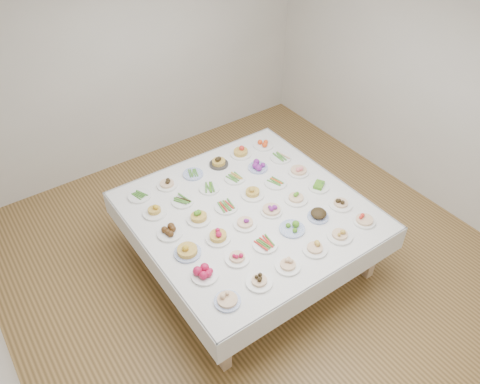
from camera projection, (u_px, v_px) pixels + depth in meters
room_envelope at (251, 117)px, 4.05m from camera, size 5.02×5.02×2.81m
display_table at (248, 214)px, 4.78m from camera, size 2.22×2.22×0.75m
dish_0 at (227, 298)px, 3.83m from camera, size 0.22×0.22×0.12m
dish_1 at (259, 280)px, 3.99m from camera, size 0.23×0.23×0.11m
dish_2 at (288, 263)px, 4.12m from camera, size 0.22×0.22×0.12m
dish_3 at (315, 246)px, 4.27m from camera, size 0.23×0.23×0.13m
dish_4 at (340, 233)px, 4.41m from camera, size 0.24×0.24×0.12m
dish_5 at (365, 218)px, 4.56m from camera, size 0.21×0.21×0.12m
dish_6 at (205, 272)px, 4.05m from camera, size 0.24×0.24×0.11m
dish_7 at (237, 256)px, 4.20m from camera, size 0.22×0.22×0.11m
dish_8 at (265, 244)px, 4.35m from camera, size 0.24×0.24×0.05m
dish_9 at (292, 227)px, 4.49m from camera, size 0.25×0.25×0.10m
dish_10 at (319, 214)px, 4.61m from camera, size 0.21×0.21×0.12m
dish_11 at (341, 202)px, 4.75m from camera, size 0.23×0.23×0.12m
dish_12 at (187, 249)px, 4.24m from camera, size 0.25×0.25×0.15m
dish_13 at (218, 234)px, 4.38m from camera, size 0.24×0.24×0.15m
dish_14 at (245, 221)px, 4.53m from camera, size 0.23×0.23×0.12m
dish_15 at (272, 208)px, 4.67m from camera, size 0.22×0.22×0.13m
dish_16 at (296, 196)px, 4.82m from camera, size 0.24×0.24×0.12m
dish_17 at (319, 186)px, 4.98m from camera, size 0.22×0.22×0.09m
dish_18 at (170, 230)px, 4.44m from camera, size 0.24×0.24×0.11m
dish_19 at (199, 215)px, 4.58m from camera, size 0.24×0.24×0.14m
dish_20 at (226, 206)px, 4.75m from camera, size 0.23×0.23×0.06m
dish_21 at (253, 190)px, 4.87m from camera, size 0.24×0.24×0.15m
dish_22 at (276, 182)px, 5.05m from camera, size 0.24×0.24×0.05m
dish_23 at (299, 168)px, 5.16m from camera, size 0.23×0.23×0.14m
dish_24 at (154, 210)px, 4.66m from camera, size 0.24×0.24×0.12m
dish_25 at (183, 200)px, 4.81m from camera, size 0.25×0.23×0.06m
dish_26 at (209, 188)px, 4.97m from camera, size 0.23×0.22×0.05m
dish_27 at (235, 178)px, 5.11m from camera, size 0.23×0.23×0.05m
dish_28 at (258, 165)px, 5.23m from camera, size 0.22×0.22×0.10m
dish_29 at (281, 157)px, 5.40m from camera, size 0.24×0.24×0.06m
dish_30 at (139, 195)px, 4.88m from camera, size 0.24×0.24×0.05m
dish_31 at (167, 183)px, 5.00m from camera, size 0.22×0.22×0.11m
dish_32 at (193, 174)px, 5.16m from camera, size 0.22×0.22×0.05m
dish_33 at (219, 161)px, 5.28m from camera, size 0.21×0.21×0.13m
dish_34 at (241, 150)px, 5.42m from camera, size 0.26×0.25×0.15m
dish_35 at (263, 143)px, 5.58m from camera, size 0.24×0.24×0.10m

